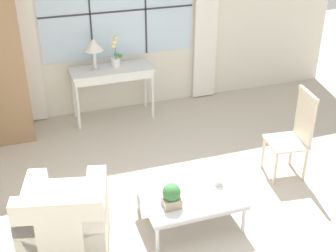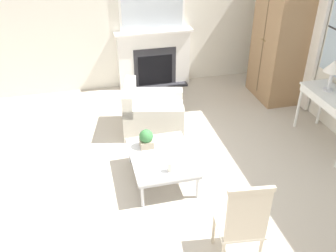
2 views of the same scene
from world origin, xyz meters
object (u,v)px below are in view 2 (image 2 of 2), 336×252
object	(u,v)px
armchair_upholstered	(152,115)
fireplace	(154,52)
potted_plant_small	(146,139)
pillar_candle	(171,167)
coffee_table	(162,158)
armoire	(280,37)
table_lamp	(333,68)
side_chair_wooden	(243,221)
console_table	(336,103)

from	to	relation	value
armchair_upholstered	fireplace	bearing A→B (deg)	166.83
potted_plant_small	pillar_candle	xyz separation A→B (m)	(0.59, 0.19, -0.06)
fireplace	coffee_table	distance (m)	2.98
armchair_upholstered	coffee_table	bearing A→B (deg)	-6.22
fireplace	armoire	world-z (taller)	armoire
fireplace	potted_plant_small	size ratio (longest dim) A/B	8.45
table_lamp	side_chair_wooden	world-z (taller)	table_lamp
fireplace	potted_plant_small	distance (m)	2.75
fireplace	armoire	bearing A→B (deg)	63.59
console_table	coffee_table	world-z (taller)	console_table
armchair_upholstered	side_chair_wooden	distance (m)	2.83
armoire	potted_plant_small	size ratio (longest dim) A/B	8.96
console_table	table_lamp	world-z (taller)	table_lamp
console_table	coffee_table	distance (m)	2.67
armoire	table_lamp	world-z (taller)	armoire
armoire	table_lamp	size ratio (longest dim) A/B	4.87
fireplace	armchair_upholstered	size ratio (longest dim) A/B	1.99
table_lamp	side_chair_wooden	size ratio (longest dim) A/B	0.43
coffee_table	pillar_candle	bearing A→B (deg)	6.02
armchair_upholstered	coffee_table	size ratio (longest dim) A/B	1.06
side_chair_wooden	pillar_candle	bearing A→B (deg)	-160.82
table_lamp	pillar_candle	distance (m)	2.81
pillar_candle	side_chair_wooden	bearing A→B (deg)	19.18
fireplace	armoire	size ratio (longest dim) A/B	0.94
coffee_table	table_lamp	bearing A→B (deg)	99.68
armoire	coffee_table	distance (m)	3.30
coffee_table	armchair_upholstered	bearing A→B (deg)	173.78
armchair_upholstered	potted_plant_small	bearing A→B (deg)	-15.81
pillar_candle	table_lamp	bearing A→B (deg)	106.84
table_lamp	potted_plant_small	world-z (taller)	table_lamp
console_table	coffee_table	xyz separation A→B (m)	(0.22, -2.64, -0.36)
fireplace	potted_plant_small	world-z (taller)	fireplace
table_lamp	pillar_candle	world-z (taller)	table_lamp
side_chair_wooden	potted_plant_small	bearing A→B (deg)	-161.40
side_chair_wooden	table_lamp	bearing A→B (deg)	131.92
table_lamp	pillar_candle	xyz separation A→B (m)	(0.79, -2.61, -0.71)
armchair_upholstered	potted_plant_small	xyz separation A→B (m)	(1.02, -0.29, 0.24)
armoire	pillar_candle	size ratio (longest dim) A/B	15.75
fireplace	side_chair_wooden	xyz separation A→B (m)	(4.44, -0.08, -0.09)
table_lamp	coffee_table	size ratio (longest dim) A/B	0.46
side_chair_wooden	potted_plant_small	xyz separation A→B (m)	(-1.77, -0.60, -0.10)
armchair_upholstered	potted_plant_small	distance (m)	1.09
potted_plant_small	armoire	bearing A→B (deg)	120.97
console_table	pillar_candle	xyz separation A→B (m)	(0.55, -2.61, -0.26)
potted_plant_small	coffee_table	bearing A→B (deg)	30.62
armoire	side_chair_wooden	xyz separation A→B (m)	(3.41, -2.13, -0.55)
table_lamp	armchair_upholstered	xyz separation A→B (m)	(-0.83, -2.50, -0.89)
side_chair_wooden	coffee_table	distance (m)	1.61
table_lamp	potted_plant_small	distance (m)	2.87
armchair_upholstered	side_chair_wooden	xyz separation A→B (m)	(2.80, 0.31, 0.34)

